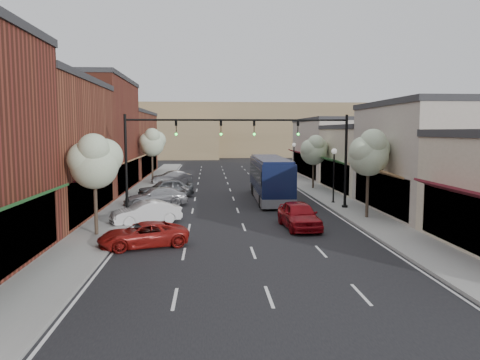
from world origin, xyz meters
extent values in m
plane|color=black|center=(0.00, 0.00, 0.00)|extent=(160.00, 160.00, 0.00)
cube|color=gray|center=(-8.40, 18.50, 0.07)|extent=(2.80, 73.00, 0.15)
cube|color=gray|center=(8.40, 18.50, 0.07)|extent=(2.80, 73.00, 0.15)
cube|color=gray|center=(-7.00, 18.50, 0.07)|extent=(0.25, 73.00, 0.17)
cube|color=gray|center=(7.00, 18.50, 0.07)|extent=(0.25, 73.00, 0.17)
cube|color=#1A411C|center=(-9.30, -8.00, 3.10)|extent=(1.07, 9.80, 0.49)
cube|color=brown|center=(-14.30, 6.00, 4.50)|extent=(9.00, 14.00, 9.00)
cube|color=#2D2D30|center=(-14.30, 6.00, 9.20)|extent=(9.20, 14.10, 0.40)
cube|color=black|center=(-10.10, 6.00, 1.60)|extent=(0.60, 11.90, 2.60)
cube|color=#5A141D|center=(-9.30, 6.00, 3.10)|extent=(1.07, 9.80, 0.49)
cube|color=maroon|center=(-14.30, 20.00, 5.25)|extent=(9.00, 14.00, 10.50)
cube|color=#2D2D30|center=(-14.30, 20.00, 10.70)|extent=(9.20, 14.10, 0.40)
cube|color=black|center=(-10.10, 20.00, 1.60)|extent=(0.60, 11.90, 2.60)
cube|color=olive|center=(-9.30, 20.00, 3.10)|extent=(1.07, 9.80, 0.49)
cube|color=brown|center=(-14.30, 36.00, 4.00)|extent=(9.00, 18.00, 8.00)
cube|color=#2D2D30|center=(-14.30, 36.00, 8.20)|extent=(9.20, 18.10, 0.40)
cube|color=black|center=(-10.10, 36.00, 1.60)|extent=(0.60, 15.30, 2.60)
cube|color=#1A411C|center=(-9.30, 36.00, 3.10)|extent=(1.07, 12.60, 0.49)
cube|color=#5A141D|center=(9.30, -6.00, 3.10)|extent=(1.07, 8.40, 0.49)
cube|color=#B1A497|center=(13.80, 6.00, 3.75)|extent=(8.00, 12.00, 7.50)
cube|color=#2D2D30|center=(13.80, 6.00, 7.70)|extent=(8.20, 12.10, 0.40)
cube|color=black|center=(10.10, 6.00, 1.60)|extent=(0.60, 10.20, 2.60)
cube|color=olive|center=(9.30, 6.00, 3.10)|extent=(1.07, 8.40, 0.49)
cube|color=beige|center=(13.80, 18.00, 3.00)|extent=(8.00, 12.00, 6.00)
cube|color=#2D2D30|center=(13.80, 18.00, 6.20)|extent=(8.20, 12.10, 0.40)
cube|color=black|center=(10.10, 18.00, 1.60)|extent=(0.60, 10.20, 2.60)
cube|color=#1A411C|center=(9.30, 18.00, 3.10)|extent=(1.07, 8.40, 0.49)
cube|color=#B1A497|center=(13.80, 32.00, 3.50)|extent=(8.00, 16.00, 7.00)
cube|color=#2D2D30|center=(13.80, 32.00, 7.20)|extent=(8.20, 16.10, 0.40)
cube|color=black|center=(10.10, 32.00, 1.60)|extent=(0.60, 13.60, 2.60)
cube|color=#5A141D|center=(9.30, 32.00, 3.10)|extent=(1.07, 11.20, 0.49)
cube|color=#7A6647|center=(0.00, 90.00, 6.00)|extent=(120.00, 30.00, 12.00)
cube|color=#7A6647|center=(-25.00, 78.00, 4.00)|extent=(50.00, 20.00, 8.00)
cylinder|color=black|center=(8.00, 8.00, 0.15)|extent=(0.44, 0.44, 0.30)
cylinder|color=black|center=(8.00, 8.00, 3.50)|extent=(0.20, 0.20, 7.00)
cylinder|color=black|center=(4.00, 8.00, 6.60)|extent=(8.00, 0.14, 0.14)
imported|color=black|center=(4.40, 8.00, 6.00)|extent=(0.18, 0.46, 1.10)
sphere|color=#19E533|center=(4.40, 7.88, 5.58)|extent=(0.18, 0.18, 0.18)
imported|color=black|center=(1.20, 8.00, 6.00)|extent=(0.18, 0.46, 1.10)
sphere|color=#19E533|center=(1.20, 7.88, 5.58)|extent=(0.18, 0.18, 0.18)
cylinder|color=black|center=(-8.00, 8.00, 0.15)|extent=(0.44, 0.44, 0.30)
cylinder|color=black|center=(-8.00, 8.00, 3.50)|extent=(0.20, 0.20, 7.00)
cylinder|color=black|center=(-4.00, 8.00, 6.60)|extent=(8.00, 0.14, 0.14)
imported|color=black|center=(-4.40, 8.00, 6.00)|extent=(0.18, 0.46, 1.10)
sphere|color=#19E533|center=(-4.40, 7.88, 5.58)|extent=(0.18, 0.18, 0.18)
imported|color=black|center=(-1.20, 8.00, 6.00)|extent=(0.18, 0.46, 1.10)
sphere|color=#19E533|center=(-1.20, 7.88, 5.58)|extent=(0.18, 0.18, 0.18)
cylinder|color=#47382B|center=(8.30, 4.00, 1.86)|extent=(0.20, 0.20, 3.71)
sphere|color=#A2BE92|center=(8.30, 4.00, 4.18)|extent=(2.60, 2.60, 2.60)
sphere|color=#A2BE92|center=(8.80, 4.30, 4.64)|extent=(2.00, 2.00, 2.00)
sphere|color=#A2BE92|center=(7.90, 3.70, 4.52)|extent=(1.90, 1.90, 1.90)
sphere|color=#A2BE92|center=(8.40, 3.50, 5.10)|extent=(1.70, 1.70, 1.70)
cylinder|color=#47382B|center=(8.30, 20.00, 1.66)|extent=(0.20, 0.20, 3.33)
sphere|color=#A2BE92|center=(8.30, 20.00, 3.74)|extent=(2.60, 2.60, 2.60)
sphere|color=#A2BE92|center=(8.80, 20.30, 4.16)|extent=(2.00, 2.00, 2.00)
sphere|color=#A2BE92|center=(7.90, 19.70, 4.06)|extent=(1.90, 1.90, 1.90)
sphere|color=#A2BE92|center=(8.40, 19.50, 4.58)|extent=(1.70, 1.70, 1.70)
cylinder|color=#47382B|center=(-8.30, 0.00, 1.76)|extent=(0.20, 0.20, 3.52)
sphere|color=#A2BE92|center=(-8.30, 0.00, 3.96)|extent=(2.60, 2.60, 2.60)
sphere|color=#A2BE92|center=(-7.80, 0.30, 4.40)|extent=(2.00, 2.00, 2.00)
sphere|color=#A2BE92|center=(-8.70, -0.30, 4.29)|extent=(1.90, 1.90, 1.90)
sphere|color=#A2BE92|center=(-8.20, -0.50, 4.84)|extent=(1.70, 1.70, 1.70)
cylinder|color=#47382B|center=(-8.30, 26.00, 1.92)|extent=(0.20, 0.20, 3.84)
sphere|color=#A2BE92|center=(-8.30, 26.00, 4.32)|extent=(2.60, 2.60, 2.60)
sphere|color=#A2BE92|center=(-7.80, 26.30, 4.80)|extent=(2.00, 2.00, 2.00)
sphere|color=#A2BE92|center=(-8.70, 25.70, 4.68)|extent=(1.90, 1.90, 1.90)
sphere|color=#A2BE92|center=(-8.20, 25.50, 5.28)|extent=(1.70, 1.70, 1.70)
cylinder|color=black|center=(7.80, 10.50, 0.10)|extent=(0.28, 0.28, 0.20)
cylinder|color=black|center=(7.80, 10.50, 2.00)|extent=(0.12, 0.12, 4.00)
sphere|color=white|center=(7.80, 10.50, 4.22)|extent=(0.44, 0.44, 0.44)
cylinder|color=black|center=(7.80, 28.00, 0.10)|extent=(0.28, 0.28, 0.20)
cylinder|color=black|center=(7.80, 28.00, 2.00)|extent=(0.12, 0.12, 4.00)
sphere|color=white|center=(7.80, 28.00, 4.22)|extent=(0.44, 0.44, 0.44)
cube|color=#0D1536|center=(3.07, 13.13, 1.93)|extent=(2.71, 11.73, 2.96)
cube|color=#595B60|center=(3.07, 13.13, 0.54)|extent=(2.73, 11.75, 0.68)
cube|color=black|center=(3.07, 13.13, 2.34)|extent=(2.76, 10.80, 1.07)
cube|color=#0D1536|center=(3.07, 13.13, 3.46)|extent=(2.50, 11.26, 0.24)
cube|color=black|center=(2.98, 7.33, 2.53)|extent=(2.03, 0.11, 1.17)
cylinder|color=black|center=(1.86, 9.05, 0.51)|extent=(0.33, 1.02, 1.01)
cylinder|color=black|center=(4.15, 9.02, 0.51)|extent=(0.33, 1.02, 1.01)
cylinder|color=black|center=(1.98, 16.85, 0.51)|extent=(0.33, 1.02, 1.01)
cylinder|color=black|center=(4.28, 16.81, 0.51)|extent=(0.33, 1.02, 1.01)
cylinder|color=black|center=(1.95, 15.48, 0.51)|extent=(0.33, 1.02, 1.01)
cylinder|color=black|center=(4.25, 15.45, 0.51)|extent=(0.33, 1.02, 1.01)
imported|color=maroon|center=(3.28, 1.44, 0.81)|extent=(2.24, 4.87, 1.62)
imported|color=maroon|center=(-5.41, -2.50, 0.62)|extent=(4.88, 3.34, 1.24)
imported|color=silver|center=(-6.05, 3.49, 0.71)|extent=(4.57, 3.07, 1.42)
imported|color=#98989D|center=(-6.20, 10.44, 0.72)|extent=(5.28, 3.16, 1.43)
imported|color=#4E5255|center=(-5.87, 15.06, 0.82)|extent=(5.17, 3.40, 1.63)
imported|color=gray|center=(-6.20, 25.83, 0.71)|extent=(4.58, 2.57, 1.43)
camera|label=1|loc=(-2.08, -25.81, 5.81)|focal=35.00mm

